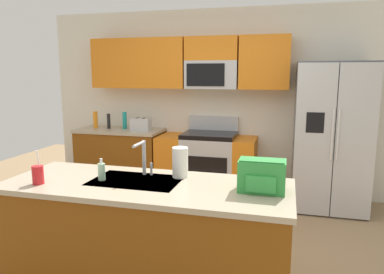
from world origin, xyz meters
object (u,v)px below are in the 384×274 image
at_px(refrigerator, 331,137).
at_px(paper_towel_roll, 180,162).
at_px(bottle_orange, 95,120).
at_px(soap_dispenser, 102,171).
at_px(bottle_teal, 125,120).
at_px(backpack, 262,175).
at_px(toaster, 141,124).
at_px(sink_faucet, 143,155).
at_px(pepper_mill, 109,121).
at_px(range_oven, 207,165).
at_px(drink_cup_red, 38,175).

height_order(refrigerator, paper_towel_roll, refrigerator).
bearing_deg(bottle_orange, soap_dispenser, -59.46).
height_order(bottle_teal, backpack, bottle_teal).
height_order(toaster, bottle_orange, bottle_orange).
bearing_deg(sink_faucet, pepper_mill, 123.61).
distance_m(range_oven, paper_towel_roll, 2.26).
relative_size(toaster, backpack, 0.87).
xyz_separation_m(refrigerator, bottle_orange, (-3.32, 0.08, 0.10)).
distance_m(range_oven, backpack, 2.59).
height_order(range_oven, refrigerator, refrigerator).
xyz_separation_m(paper_towel_roll, backpack, (0.65, -0.18, -0.00)).
height_order(toaster, sink_faucet, sink_faucet).
height_order(toaster, bottle_teal, bottle_teal).
bearing_deg(pepper_mill, bottle_teal, 10.54).
height_order(pepper_mill, bottle_orange, bottle_orange).
distance_m(refrigerator, soap_dispenser, 3.01).
height_order(bottle_teal, paper_towel_roll, bottle_teal).
xyz_separation_m(range_oven, refrigerator, (1.61, -0.07, 0.48)).
bearing_deg(bottle_teal, toaster, -17.68).
bearing_deg(bottle_orange, drink_cup_red, -68.82).
height_order(toaster, paper_towel_roll, paper_towel_roll).
bearing_deg(soap_dispenser, bottle_teal, 111.46).
bearing_deg(soap_dispenser, drink_cup_red, -152.91).
bearing_deg(range_oven, refrigerator, -2.57).
xyz_separation_m(sink_faucet, backpack, (0.94, -0.16, -0.05)).
xyz_separation_m(toaster, drink_cup_red, (0.26, -2.56, -0.02)).
relative_size(pepper_mill, bottle_teal, 0.88).
distance_m(bottle_teal, backpack, 3.23).
height_order(pepper_mill, drink_cup_red, drink_cup_red).
relative_size(refrigerator, sink_faucet, 6.56).
bearing_deg(pepper_mill, sink_faucet, -56.39).
relative_size(pepper_mill, backpack, 0.69).
distance_m(bottle_orange, soap_dispenser, 2.80).
xyz_separation_m(range_oven, bottle_orange, (-1.72, 0.01, 0.58)).
relative_size(sink_faucet, soap_dispenser, 1.66).
bearing_deg(toaster, range_oven, 3.13).
bearing_deg(backpack, bottle_teal, 132.12).
bearing_deg(refrigerator, pepper_mill, 178.72).
relative_size(sink_faucet, paper_towel_roll, 1.17).
distance_m(pepper_mill, drink_cup_red, 2.73).
height_order(pepper_mill, bottle_teal, bottle_teal).
relative_size(bottle_orange, backpack, 0.78).
xyz_separation_m(refrigerator, backpack, (-0.69, -2.28, 0.09)).
xyz_separation_m(refrigerator, toaster, (-2.56, 0.02, 0.07)).
bearing_deg(backpack, sink_faucet, 170.63).
bearing_deg(pepper_mill, backpack, -44.38).
bearing_deg(soap_dispenser, sink_faucet, 37.54).
bearing_deg(drink_cup_red, soap_dispenser, 27.09).
relative_size(paper_towel_roll, backpack, 0.75).
bearing_deg(drink_cup_red, sink_faucet, 31.48).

